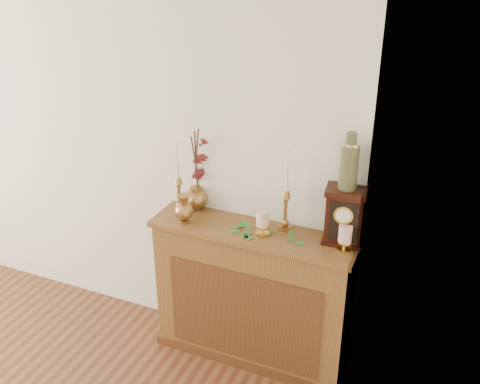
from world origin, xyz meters
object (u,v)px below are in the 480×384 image
at_px(candlestick_center, 286,204).
at_px(candlestick_left, 179,189).
at_px(ginger_jar, 200,171).
at_px(mantel_clock, 344,216).
at_px(ceramic_vase, 349,164).
at_px(bud_vase, 184,209).

bearing_deg(candlestick_center, candlestick_left, -176.66).
bearing_deg(ginger_jar, mantel_clock, -4.51).
relative_size(mantel_clock, ceramic_vase, 1.04).
bearing_deg(ginger_jar, bud_vase, -89.37).
height_order(candlestick_left, mantel_clock, candlestick_left).
bearing_deg(candlestick_center, ceramic_vase, -1.07).
bearing_deg(bud_vase, candlestick_left, 128.95).
relative_size(candlestick_center, ceramic_vase, 1.60).
relative_size(bud_vase, ginger_jar, 0.33).
relative_size(candlestick_center, mantel_clock, 1.53).
bearing_deg(candlestick_center, mantel_clock, -1.57).
distance_m(candlestick_center, mantel_clock, 0.34).
height_order(bud_vase, ginger_jar, ginger_jar).
distance_m(mantel_clock, ceramic_vase, 0.31).
xyz_separation_m(candlestick_center, ceramic_vase, (0.34, -0.01, 0.31)).
height_order(bud_vase, ceramic_vase, ceramic_vase).
xyz_separation_m(candlestick_left, mantel_clock, (1.02, 0.03, 0.01)).
xyz_separation_m(candlestick_center, mantel_clock, (0.34, -0.01, -0.00)).
xyz_separation_m(bud_vase, ceramic_vase, (0.92, 0.16, 0.38)).
height_order(bud_vase, mantel_clock, mantel_clock).
height_order(mantel_clock, ceramic_vase, ceramic_vase).
xyz_separation_m(ginger_jar, mantel_clock, (0.92, -0.07, -0.08)).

